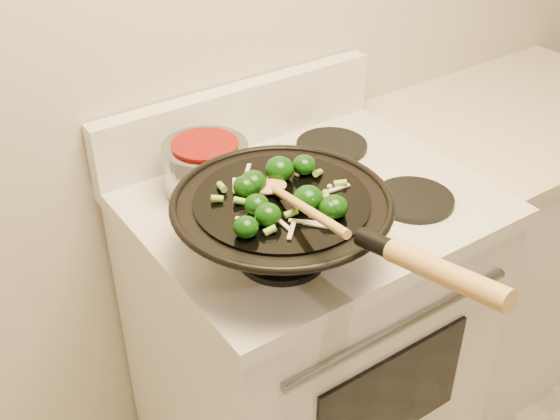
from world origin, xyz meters
TOP-DOWN VIEW (x-y plane):
  - stove at (-0.24, 1.17)m, footprint 0.78×0.67m
  - counter_unit at (0.53, 1.20)m, footprint 0.89×0.62m
  - wok at (-0.42, 1.01)m, footprint 0.43×0.71m
  - stirfry at (-0.42, 1.01)m, footprint 0.27×0.27m
  - wooden_spoon at (-0.43, 0.98)m, footprint 0.07×0.30m
  - saucepan at (-0.42, 1.32)m, footprint 0.19×0.31m

SIDE VIEW (x-z plane):
  - counter_unit at x=0.53m, z-range 0.00..0.91m
  - stove at x=-0.24m, z-range -0.07..1.01m
  - saucepan at x=-0.42m, z-range 0.93..1.05m
  - wok at x=-0.42m, z-range 0.89..1.12m
  - stirfry at x=-0.42m, z-range 1.06..1.11m
  - wooden_spoon at x=-0.43m, z-range 1.05..1.13m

